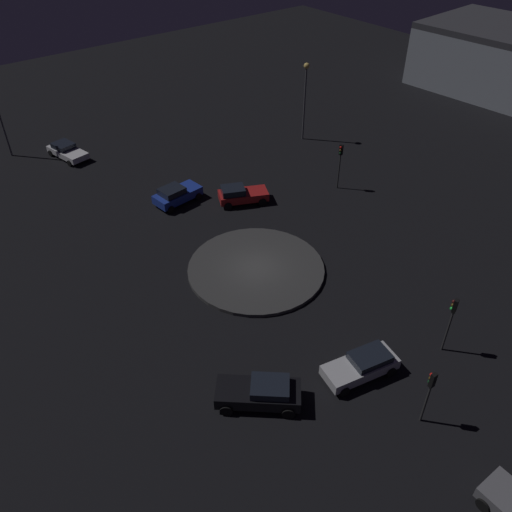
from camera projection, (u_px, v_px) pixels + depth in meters
The scene contains 11 objects.
ground_plane at pixel (256, 270), 37.68m from camera, with size 115.44×115.44×0.00m, color black.
roundabout_island at pixel (256, 269), 37.60m from camera, with size 9.79×9.79×0.27m, color #383838.
car_blue at pixel (177, 194), 44.42m from camera, with size 4.25×2.41×1.56m.
car_white at pixel (67, 151), 51.08m from camera, with size 2.78×4.74×1.36m.
car_black at pixel (260, 392), 28.19m from camera, with size 4.62×4.41×1.57m.
car_red at pixel (241, 194), 44.42m from camera, with size 4.47×3.38×1.54m.
car_silver at pixel (362, 365), 29.79m from camera, with size 4.65×2.73×1.39m.
traffic_light_east at pixel (340, 158), 44.99m from camera, with size 0.39×0.36×4.18m.
traffic_light_south at pixel (430, 388), 26.14m from camera, with size 0.31×0.36×3.74m.
traffic_light_south_near at pixel (452, 315), 29.95m from camera, with size 0.35×0.39×4.04m.
streetlamp_northeast at pixel (305, 88), 51.48m from camera, with size 0.57×0.57×7.82m.
Camera 1 is at (-18.18, -22.78, 23.91)m, focal length 36.81 mm.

